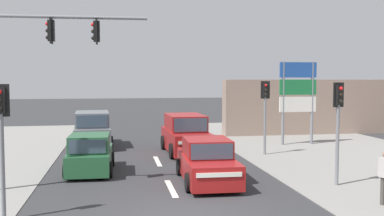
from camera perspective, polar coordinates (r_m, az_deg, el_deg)
ground_plane at (r=12.49m, az=-0.93°, el=-13.47°), size 140.00×140.00×0.00m
lane_dash_mid at (r=15.35m, az=-2.67°, el=-10.15°), size 0.20×2.40×0.01m
lane_dash_far at (r=20.21m, az=-4.41°, el=-6.74°), size 0.20×2.40×0.01m
traffic_signal_mast at (r=15.62m, az=-20.22°, el=5.19°), size 5.29×0.48×6.00m
pedestal_signal_right_kerb at (r=16.11m, az=18.07°, el=-0.97°), size 0.43×0.31×3.56m
pedestal_signal_left_kerb at (r=12.56m, az=-23.06°, el=-2.40°), size 0.44×0.29×3.56m
pedestal_signal_far_median at (r=21.80m, az=9.27°, el=0.39°), size 0.44×0.30×3.56m
shopping_plaza_sign at (r=25.49m, az=13.29°, el=2.11°), size 2.10×0.16×4.60m
shopfront_wall_far at (r=30.65m, az=15.04°, el=0.14°), size 12.00×1.00×3.60m
hatchback_receding_far at (r=18.13m, az=-12.80°, el=-5.81°), size 1.86×3.68×1.53m
sedan_crossing_left at (r=16.09m, az=1.94°, el=-6.94°), size 1.98×4.28×1.56m
suv_oncoming_mid at (r=22.19m, az=-0.80°, el=-3.48°), size 2.18×4.60×1.90m
suv_oncoming_near at (r=24.83m, az=-12.55°, el=-2.78°), size 2.23×4.62×1.90m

